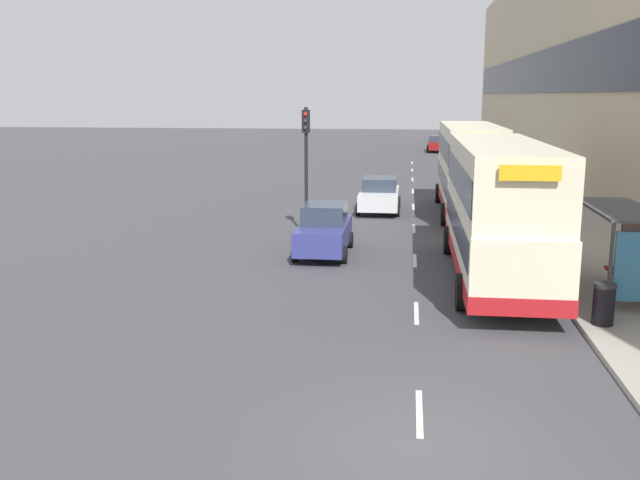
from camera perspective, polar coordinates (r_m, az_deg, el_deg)
The scene contains 20 objects.
ground_plane at distance 12.38m, azimuth 8.03°, elevation -16.09°, with size 220.00×220.00×0.00m, color #424247.
pavement at distance 50.25m, azimuth 14.86°, elevation 4.73°, with size 5.00×93.00×0.14m.
terrace_facade at distance 50.69m, azimuth 19.95°, elevation 13.62°, with size 3.10×93.00×16.27m.
lane_mark_0 at distance 13.54m, azimuth 7.95°, elevation -13.53°, with size 0.12×2.00×0.01m.
lane_mark_1 at distance 19.27m, azimuth 7.72°, elevation -5.79°, with size 0.12×2.00×0.01m.
lane_mark_2 at distance 25.20m, azimuth 7.60°, elevation -1.64°, with size 0.12×2.00×0.01m.
lane_mark_3 at distance 31.21m, azimuth 7.52°, elevation 0.92°, with size 0.12×2.00×0.01m.
lane_mark_4 at distance 37.26m, azimuth 7.47°, elevation 2.65°, with size 0.12×2.00×0.01m.
lane_mark_5 at distance 43.34m, azimuth 7.44°, elevation 3.90°, with size 0.12×2.00×0.01m.
lane_mark_6 at distance 49.43m, azimuth 7.41°, elevation 4.83°, with size 0.12×2.00×0.01m.
lane_mark_7 at distance 55.53m, azimuth 7.39°, elevation 5.57°, with size 0.12×2.00×0.01m.
lane_mark_8 at distance 61.64m, azimuth 7.37°, elevation 6.16°, with size 0.12×2.00×0.01m.
bus_shelter at distance 21.42m, azimuth 23.44°, elevation 0.26°, with size 1.60×4.20×2.48m.
double_decker_bus_near at distance 22.64m, azimuth 14.07°, elevation 2.49°, with size 2.85×10.86×4.30m.
double_decker_bus_ahead at distance 35.24m, azimuth 11.85°, elevation 5.73°, with size 2.85×10.66×4.30m.
car_0 at distance 73.62m, azimuth 9.34°, elevation 7.61°, with size 1.95×4.32×1.65m.
car_1 at distance 25.83m, azimuth 0.33°, elevation 0.81°, with size 1.91×4.21×1.84m.
car_2 at distance 35.50m, azimuth 4.77°, elevation 3.63°, with size 2.08×4.45×1.68m.
litter_bin at distance 18.93m, azimuth 21.75°, elevation -4.76°, with size 0.55×0.55×1.05m.
traffic_light_far_kerb at distance 28.77m, azimuth -1.13°, elevation 7.14°, with size 0.30×0.32×5.23m.
Camera 1 is at (-0.31, -10.97, 5.72)m, focal length 40.00 mm.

